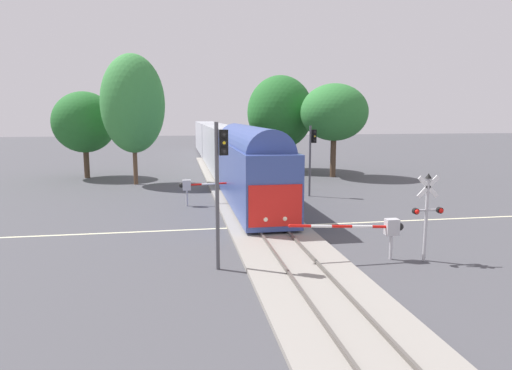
% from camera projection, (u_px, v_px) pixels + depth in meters
% --- Properties ---
extents(ground_plane, '(220.00, 220.00, 0.00)m').
position_uv_depth(ground_plane, '(266.00, 227.00, 25.81)').
color(ground_plane, '#47474C').
extents(road_centre_stripe, '(44.00, 0.20, 0.01)m').
position_uv_depth(road_centre_stripe, '(266.00, 227.00, 25.81)').
color(road_centre_stripe, beige).
rests_on(road_centre_stripe, ground).
extents(railway_track, '(4.40, 80.00, 0.32)m').
position_uv_depth(railway_track, '(266.00, 225.00, 25.80)').
color(railway_track, gray).
rests_on(railway_track, ground).
extents(commuter_train, '(3.04, 61.32, 5.16)m').
position_uv_depth(commuter_train, '(221.00, 146.00, 50.91)').
color(commuter_train, '#384C93').
rests_on(commuter_train, railway_track).
extents(crossing_gate_near, '(5.13, 0.40, 1.80)m').
position_uv_depth(crossing_gate_near, '(381.00, 228.00, 19.72)').
color(crossing_gate_near, '#B7B7BC').
rests_on(crossing_gate_near, ground).
extents(crossing_signal_mast, '(1.36, 0.44, 3.81)m').
position_uv_depth(crossing_signal_mast, '(427.00, 208.00, 19.46)').
color(crossing_signal_mast, '#B2B2B7').
rests_on(crossing_signal_mast, ground).
extents(crossing_gate_far, '(5.72, 0.40, 1.80)m').
position_uv_depth(crossing_gate_far, '(196.00, 186.00, 31.50)').
color(crossing_gate_far, '#B7B7BC').
rests_on(crossing_gate_far, ground).
extents(traffic_signal_median, '(0.53, 0.38, 5.96)m').
position_uv_depth(traffic_signal_median, '(220.00, 172.00, 18.12)').
color(traffic_signal_median, '#4C4C51').
rests_on(traffic_signal_median, ground).
extents(traffic_signal_far_side, '(0.53, 0.38, 5.39)m').
position_uv_depth(traffic_signal_far_side, '(312.00, 149.00, 34.77)').
color(traffic_signal_far_side, '#4C4C51').
rests_on(traffic_signal_far_side, ground).
extents(oak_behind_train, '(5.54, 5.54, 11.43)m').
position_uv_depth(oak_behind_train, '(133.00, 104.00, 40.20)').
color(oak_behind_train, brown).
rests_on(oak_behind_train, ground).
extents(elm_centre_background, '(7.23, 7.23, 10.42)m').
position_uv_depth(elm_centre_background, '(280.00, 113.00, 50.48)').
color(elm_centre_background, '#4C3828').
rests_on(elm_centre_background, ground).
extents(oak_far_right, '(6.63, 6.63, 9.21)m').
position_uv_depth(oak_far_right, '(334.00, 112.00, 45.16)').
color(oak_far_right, '#4C3828').
rests_on(oak_far_right, ground).
extents(pine_left_background, '(6.06, 6.06, 8.41)m').
position_uv_depth(pine_left_background, '(84.00, 122.00, 44.66)').
color(pine_left_background, '#4C3828').
rests_on(pine_left_background, ground).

